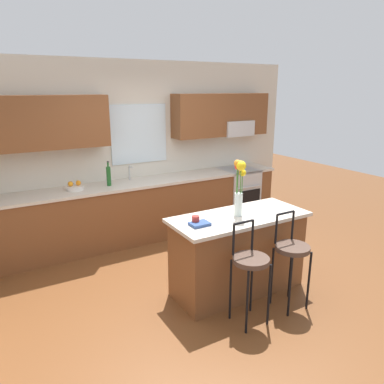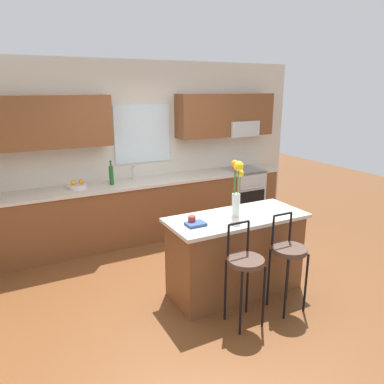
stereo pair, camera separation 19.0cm
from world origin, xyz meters
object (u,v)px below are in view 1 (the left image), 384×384
Objects in this scene: bar_stool_near at (250,264)px; flower_vase at (239,184)px; bottle_olive_oil at (109,176)px; bar_stool_middle at (292,252)px; kitchen_island at (238,253)px; cookbook at (200,224)px; oven_range at (237,194)px; mug_ceramic at (196,220)px; fruit_bowl_oranges at (75,187)px.

flower_vase reaches higher than bar_stool_near.
bar_stool_near is 2.65m from bottle_olive_oil.
bar_stool_middle is 1.65× the size of flower_vase.
cookbook reaches higher than kitchen_island.
flower_vase reaches higher than bar_stool_middle.
bar_stool_near is 0.90m from flower_vase.
bar_stool_middle is at bearing -32.19° from cookbook.
bottle_olive_oil is (-0.30, 2.04, 0.13)m from cookbook.
flower_vase is at bearing -67.40° from bottle_olive_oil.
cookbook is at bearing -175.87° from kitchen_island.
oven_range is at bearing 44.92° from cookbook.
bar_stool_near is at bearing 180.00° from bar_stool_middle.
flower_vase is at bearing 169.54° from kitchen_island.
flower_vase is (0.26, 0.56, 0.65)m from bar_stool_near.
cookbook is (-2.02, -2.01, 0.48)m from oven_range.
bar_stool_middle reaches higher than mug_ceramic.
bottle_olive_oil is (-2.32, 0.02, 0.61)m from oven_range.
oven_range is 1.45× the size of flower_vase.
flower_vase is (-0.29, 0.56, 0.65)m from bar_stool_middle.
mug_ceramic reaches higher than cookbook.
flower_vase is at bearing 117.48° from bar_stool_middle.
bar_stool_middle is at bearing -57.76° from fruit_bowl_oranges.
cookbook is (-0.27, 0.51, 0.30)m from bar_stool_near.
cookbook is (-0.82, 0.51, 0.30)m from bar_stool_middle.
fruit_bowl_oranges is at bearing 112.56° from bar_stool_near.
fruit_bowl_oranges is 0.67× the size of bottle_olive_oil.
mug_ceramic is at bearing -68.64° from fruit_bowl_oranges.
cookbook is at bearing -68.74° from fruit_bowl_oranges.
fruit_bowl_oranges is (-0.78, 1.99, -0.00)m from mug_ceramic.
oven_range is 2.47m from kitchen_island.
oven_range is 2.86m from fruit_bowl_oranges.
cookbook is (-0.53, -0.04, -0.35)m from flower_vase.
bottle_olive_oil is at bearing 98.22° from mug_ceramic.
bar_stool_near is at bearing -77.40° from bottle_olive_oil.
mug_ceramic is 0.25× the size of bottle_olive_oil.
mug_ceramic is 0.37× the size of fruit_bowl_oranges.
bar_stool_near is 0.72m from mug_ceramic.
oven_range is 2.89m from cookbook.
bar_stool_middle reaches higher than oven_range.
bar_stool_near is 4.34× the size of fruit_bowl_oranges.
oven_range is at bearing 55.28° from bar_stool_near.
fruit_bowl_oranges is at bearing 123.74° from kitchen_island.
flower_vase is 0.63m from mug_ceramic.
bar_stool_middle is at bearing -115.43° from oven_range.
bar_stool_near is 1.65× the size of flower_vase.
kitchen_island is at bearing -1.41° from mug_ceramic.
fruit_bowl_oranges reaches higher than cookbook.
mug_ceramic is at bearing 178.83° from flower_vase.
mug_ceramic is 0.06m from cookbook.
kitchen_island is at bearing 63.60° from bar_stool_near.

